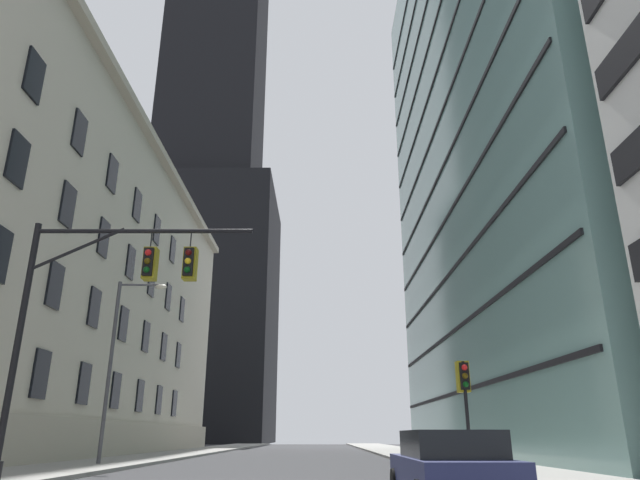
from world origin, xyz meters
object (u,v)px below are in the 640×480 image
Objects in this scene: traffic_signal_mast at (110,291)px; street_lamppost at (116,352)px; parked_car at (447,469)px; traffic_light_near_right at (461,383)px.

traffic_signal_mast is 10.32m from street_lamppost.
street_lamppost is (-3.11, 9.83, -0.48)m from traffic_signal_mast.
traffic_light_near_right is at bearing 73.07° from parked_car.
traffic_light_near_right is (11.33, 2.75, -2.51)m from traffic_signal_mast.
parked_car is (-2.37, -7.77, -2.32)m from traffic_light_near_right.
traffic_light_near_right is 0.78× the size of parked_car.
parked_car is (8.97, -5.02, -4.83)m from traffic_signal_mast.
traffic_signal_mast is 0.91× the size of street_lamppost.
parked_car is (12.07, -14.85, -4.35)m from street_lamppost.
traffic_signal_mast reaches higher than parked_car.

